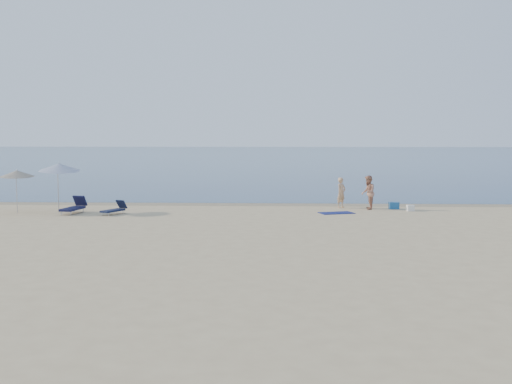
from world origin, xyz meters
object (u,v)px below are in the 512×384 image
person_left (341,193)px  blue_cooler (394,205)px  person_right (368,192)px  umbrella_near (59,167)px

person_left → blue_cooler: size_ratio=3.21×
person_right → blue_cooler: 1.58m
person_left → person_right: (1.32, -0.66, 0.08)m
blue_cooler → umbrella_near: size_ratio=0.19×
person_left → umbrella_near: bearing=143.0°
person_left → person_right: bearing=-73.8°
person_left → umbrella_near: umbrella_near is taller
umbrella_near → person_left: bearing=-9.0°
person_left → blue_cooler: bearing=-55.4°
blue_cooler → umbrella_near: 17.14m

